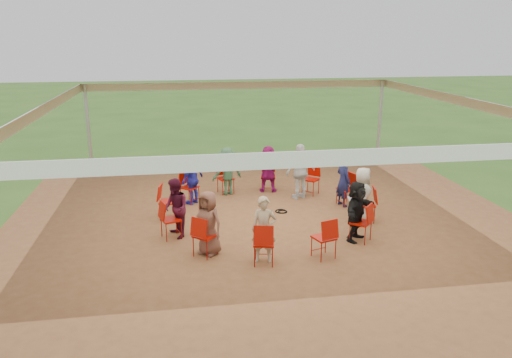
{
  "coord_description": "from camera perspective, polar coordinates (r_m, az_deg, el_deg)",
  "views": [
    {
      "loc": [
        -2.13,
        -11.68,
        4.57
      ],
      "look_at": [
        -0.22,
        0.3,
        1.01
      ],
      "focal_mm": 35.0,
      "sensor_mm": 36.0,
      "label": 1
    }
  ],
  "objects": [
    {
      "name": "ground",
      "position": [
        12.72,
        1.18,
        -4.7
      ],
      "size": [
        80.0,
        80.0,
        0.0
      ],
      "primitive_type": "plane",
      "color": "#2D5019",
      "rests_on": "ground"
    },
    {
      "name": "dirt_patch",
      "position": [
        12.72,
        1.19,
        -4.67
      ],
      "size": [
        13.0,
        13.0,
        0.0
      ],
      "primitive_type": "plane",
      "color": "brown",
      "rests_on": "ground"
    },
    {
      "name": "tent",
      "position": [
        12.08,
        1.25,
        5.87
      ],
      "size": [
        10.33,
        10.33,
        3.0
      ],
      "color": "#B2B2B7",
      "rests_on": "ground"
    },
    {
      "name": "chair_0",
      "position": [
        12.77,
        12.5,
        -2.87
      ],
      "size": [
        0.51,
        0.5,
        0.9
      ],
      "primitive_type": null,
      "rotation": [
        0.0,
        0.0,
        1.37
      ],
      "color": "#A20C01",
      "rests_on": "ground"
    },
    {
      "name": "chair_1",
      "position": [
        13.89,
        10.28,
        -1.17
      ],
      "size": [
        0.55,
        0.54,
        0.9
      ],
      "primitive_type": null,
      "rotation": [
        0.0,
        0.0,
        1.89
      ],
      "color": "#A20C01",
      "rests_on": "ground"
    },
    {
      "name": "chair_2",
      "position": [
        14.66,
        6.27,
        -0.06
      ],
      "size": [
        0.61,
        0.61,
        0.9
      ],
      "primitive_type": null,
      "rotation": [
        0.0,
        0.0,
        2.42
      ],
      "color": "#A20C01",
      "rests_on": "ground"
    },
    {
      "name": "chair_3",
      "position": [
        14.95,
        1.4,
        0.35
      ],
      "size": [
        0.5,
        0.51,
        0.9
      ],
      "primitive_type": null,
      "rotation": [
        0.0,
        0.0,
        2.94
      ],
      "color": "#A20C01",
      "rests_on": "ground"
    },
    {
      "name": "chair_4",
      "position": [
        14.7,
        -3.49,
        0.05
      ],
      "size": [
        0.54,
        0.55,
        0.9
      ],
      "primitive_type": null,
      "rotation": [
        0.0,
        0.0,
        -2.82
      ],
      "color": "#A20C01",
      "rests_on": "ground"
    },
    {
      "name": "chair_5",
      "position": [
        13.96,
        -7.61,
        -0.96
      ],
      "size": [
        0.61,
        0.61,
        0.9
      ],
      "primitive_type": null,
      "rotation": [
        0.0,
        0.0,
        -2.29
      ],
      "color": "#A20C01",
      "rests_on": "ground"
    },
    {
      "name": "chair_6",
      "position": [
        12.86,
        -10.02,
        -2.59
      ],
      "size": [
        0.51,
        0.5,
        0.9
      ],
      "primitive_type": null,
      "rotation": [
        0.0,
        0.0,
        -1.77
      ],
      "color": "#A20C01",
      "rests_on": "ground"
    },
    {
      "name": "chair_7",
      "position": [
        11.64,
        -9.69,
        -4.61
      ],
      "size": [
        0.55,
        0.54,
        0.9
      ],
      "primitive_type": null,
      "rotation": [
        0.0,
        0.0,
        -1.25
      ],
      "color": "#A20C01",
      "rests_on": "ground"
    },
    {
      "name": "chair_8",
      "position": [
        10.65,
        -5.84,
        -6.49
      ],
      "size": [
        0.61,
        0.61,
        0.9
      ],
      "primitive_type": null,
      "rotation": [
        0.0,
        0.0,
        -0.72
      ],
      "color": "#A20C01",
      "rests_on": "ground"
    },
    {
      "name": "chair_9",
      "position": [
        10.24,
        0.89,
        -7.36
      ],
      "size": [
        0.5,
        0.51,
        0.9
      ],
      "primitive_type": null,
      "rotation": [
        0.0,
        0.0,
        -0.2
      ],
      "color": "#A20C01",
      "rests_on": "ground"
    },
    {
      "name": "chair_10",
      "position": [
        10.59,
        7.76,
        -6.68
      ],
      "size": [
        0.54,
        0.55,
        0.9
      ],
      "primitive_type": null,
      "rotation": [
        0.0,
        0.0,
        0.32
      ],
      "color": "#A20C01",
      "rests_on": "ground"
    },
    {
      "name": "chair_11",
      "position": [
        11.56,
        11.9,
        -4.9
      ],
      "size": [
        0.61,
        0.61,
        0.9
      ],
      "primitive_type": null,
      "rotation": [
        0.0,
        0.0,
        0.85
      ],
      "color": "#A20C01",
      "rests_on": "ground"
    },
    {
      "name": "person_seated_0",
      "position": [
        12.67,
        12.03,
        -1.78
      ],
      "size": [
        0.51,
        0.74,
        1.4
      ],
      "primitive_type": "imported",
      "rotation": [
        0.0,
        0.0,
        1.37
      ],
      "color": "#B4B29F",
      "rests_on": "ground"
    },
    {
      "name": "person_seated_1",
      "position": [
        13.74,
        9.93,
        -0.23
      ],
      "size": [
        0.48,
        0.59,
        1.4
      ],
      "primitive_type": "imported",
      "rotation": [
        0.0,
        0.0,
        1.89
      ],
      "color": "#14183C",
      "rests_on": "ground"
    },
    {
      "name": "person_seated_2",
      "position": [
        14.77,
        1.4,
        1.18
      ],
      "size": [
        1.37,
        0.73,
        1.4
      ],
      "primitive_type": "imported",
      "rotation": [
        0.0,
        0.0,
        2.94
      ],
      "color": "#8E105A",
      "rests_on": "ground"
    },
    {
      "name": "person_seated_3",
      "position": [
        14.53,
        -3.32,
        0.9
      ],
      "size": [
        1.0,
        0.71,
        1.4
      ],
      "primitive_type": "imported",
      "rotation": [
        0.0,
        0.0,
        -2.82
      ],
      "color": "#2A4D31",
      "rests_on": "ground"
    },
    {
      "name": "person_seated_4",
      "position": [
        13.81,
        -7.27,
        -0.03
      ],
      "size": [
        0.86,
        0.89,
        1.4
      ],
      "primitive_type": "imported",
      "rotation": [
        0.0,
        0.0,
        -2.29
      ],
      "color": "#2525A0",
      "rests_on": "ground"
    },
    {
      "name": "person_seated_5",
      "position": [
        11.59,
        -9.18,
        -3.34
      ],
      "size": [
        0.59,
        0.77,
        1.4
      ],
      "primitive_type": "imported",
      "rotation": [
        0.0,
        0.0,
        -1.25
      ],
      "color": "#3C0C1E",
      "rests_on": "ground"
    },
    {
      "name": "person_seated_6",
      "position": [
        10.64,
        -5.48,
        -5.02
      ],
      "size": [
        0.76,
        0.74,
        1.4
      ],
      "primitive_type": "imported",
      "rotation": [
        0.0,
        0.0,
        -0.72
      ],
      "color": "brown",
      "rests_on": "ground"
    },
    {
      "name": "person_seated_7",
      "position": [
        10.25,
        0.92,
        -5.79
      ],
      "size": [
        0.57,
        0.43,
        1.4
      ],
      "primitive_type": "imported",
      "rotation": [
        0.0,
        0.0,
        -0.2
      ],
      "color": "#9B8263",
      "rests_on": "ground"
    },
    {
      "name": "person_seated_8",
      "position": [
        11.51,
        11.41,
        -3.61
      ],
      "size": [
        1.22,
        1.29,
        1.4
      ],
      "primitive_type": "imported",
      "rotation": [
        0.0,
        0.0,
        0.85
      ],
      "color": "black",
      "rests_on": "ground"
    },
    {
      "name": "standing_person",
      "position": [
        14.17,
        5.12,
        0.87
      ],
      "size": [
        1.04,
        0.75,
        1.59
      ],
      "primitive_type": "imported",
      "rotation": [
        0.0,
        0.0,
        3.47
      ],
      "color": "silver",
      "rests_on": "ground"
    },
    {
      "name": "cable_coil",
      "position": [
        13.27,
        2.94,
        -3.72
      ],
      "size": [
        0.38,
        0.38,
        0.03
      ],
      "rotation": [
        0.0,
        0.0,
        -0.24
      ],
      "color": "black",
      "rests_on": "ground"
    },
    {
      "name": "laptop",
      "position": [
        12.66,
        11.33,
        -1.95
      ],
      "size": [
        0.34,
        0.4,
        0.24
      ],
      "rotation": [
        0.0,
        0.0,
        1.37
      ],
      "color": "#B7B7BC",
      "rests_on": "ground"
    }
  ]
}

